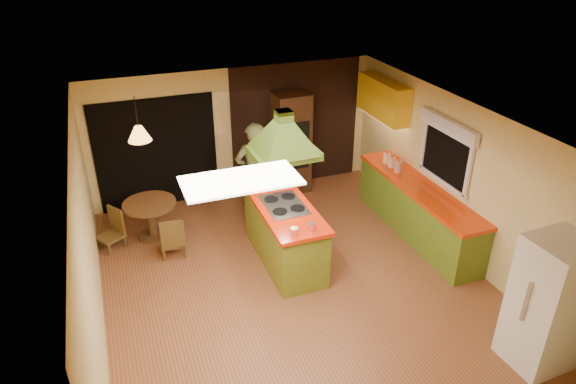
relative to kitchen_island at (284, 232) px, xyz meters
name	(u,v)px	position (x,y,z in m)	size (l,w,h in m)	color
ground	(296,284)	(-0.06, -0.68, -0.50)	(6.50, 6.50, 0.00)	#965431
room_walls	(297,212)	(-0.06, -0.68, 0.75)	(5.50, 6.50, 6.50)	#FAEFB3
ceiling_plane	(298,127)	(-0.06, -0.68, 2.00)	(6.50, 6.50, 0.00)	silver
brick_panel	(296,125)	(1.19, 2.55, 0.75)	(2.64, 0.03, 2.50)	#381E14
nook_opening	(157,154)	(-1.56, 2.55, 0.55)	(2.20, 0.03, 2.10)	black
right_counter	(417,210)	(2.39, -0.08, -0.04)	(0.62, 3.05, 0.92)	olive
upper_cabinets	(383,98)	(2.51, 1.52, 1.45)	(0.34, 1.40, 0.70)	yellow
window_right	(447,141)	(2.64, -0.28, 1.27)	(0.12, 1.35, 1.06)	black
fluor_panel	(241,180)	(-1.16, -1.88, 1.98)	(1.20, 0.60, 0.03)	white
kitchen_island	(284,232)	(0.00, 0.00, 0.00)	(0.81, 1.99, 1.01)	olive
range_hood	(284,127)	(0.00, 0.00, 1.75)	(0.97, 0.70, 0.78)	#476318
man	(255,173)	(-0.05, 1.35, 0.43)	(0.68, 0.45, 1.87)	#4F582E
refrigerator	(549,304)	(2.15, -3.10, 0.36)	(0.71, 0.67, 1.73)	white
wall_oven	(291,143)	(0.98, 2.27, 0.50)	(0.68, 0.62, 2.01)	#452816
dining_table	(151,213)	(-1.89, 1.42, -0.04)	(0.89, 0.89, 0.67)	brown
chair_left	(109,230)	(-2.59, 1.32, -0.16)	(0.38, 0.38, 0.69)	brown
chair_near	(173,235)	(-1.64, 0.77, -0.14)	(0.39, 0.39, 0.72)	brown
pendant_lamp	(139,134)	(-1.89, 1.42, 1.40)	(0.37, 0.37, 0.24)	#FF9E3F
canister_large	(398,166)	(2.34, 0.55, 0.52)	(0.14, 0.14, 0.20)	beige
canister_medium	(387,158)	(2.34, 0.95, 0.51)	(0.13, 0.13, 0.18)	#FFF2CD
canister_small	(392,162)	(2.34, 0.78, 0.51)	(0.13, 0.13, 0.18)	beige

